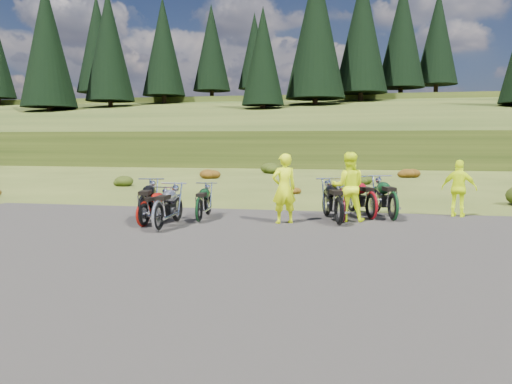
% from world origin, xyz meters
% --- Properties ---
extents(ground, '(300.00, 300.00, 0.00)m').
position_xyz_m(ground, '(0.00, 0.00, 0.00)').
color(ground, '#3A4717').
rests_on(ground, ground).
extents(gravel_pad, '(20.00, 12.00, 0.04)m').
position_xyz_m(gravel_pad, '(0.00, -2.00, 0.00)').
color(gravel_pad, black).
rests_on(gravel_pad, ground).
extents(hill_slope, '(300.00, 45.97, 9.37)m').
position_xyz_m(hill_slope, '(0.00, 50.00, 0.00)').
color(hill_slope, '#253712').
rests_on(hill_slope, ground).
extents(hill_plateau, '(300.00, 90.00, 9.17)m').
position_xyz_m(hill_plateau, '(0.00, 110.00, 0.00)').
color(hill_plateau, '#253712').
rests_on(hill_plateau, ground).
extents(conifer_14, '(5.28, 5.28, 14.00)m').
position_xyz_m(conifer_14, '(-51.00, 70.00, 16.55)').
color(conifer_14, black).
rests_on(conifer_14, ground).
extents(conifer_15, '(7.92, 7.92, 20.00)m').
position_xyz_m(conifer_15, '(-45.00, 76.00, 20.16)').
color(conifer_15, black).
rests_on(conifer_15, ground).
extents(conifer_16, '(7.48, 7.48, 19.00)m').
position_xyz_m(conifer_16, '(-39.00, 51.00, 15.28)').
color(conifer_16, black).
rests_on(conifer_16, ground).
extents(conifer_17, '(7.04, 7.04, 18.00)m').
position_xyz_m(conifer_17, '(-33.00, 57.00, 15.97)').
color(conifer_17, black).
rests_on(conifer_17, ground).
extents(conifer_18, '(6.60, 6.60, 17.00)m').
position_xyz_m(conifer_18, '(-27.00, 63.00, 16.66)').
color(conifer_18, black).
rests_on(conifer_18, ground).
extents(conifer_19, '(6.16, 6.16, 16.00)m').
position_xyz_m(conifer_19, '(-21.00, 69.00, 17.36)').
color(conifer_19, black).
rests_on(conifer_19, ground).
extents(conifer_20, '(5.72, 5.72, 15.00)m').
position_xyz_m(conifer_20, '(-15.00, 75.00, 17.65)').
color(conifer_20, black).
rests_on(conifer_20, ground).
extents(conifer_21, '(5.28, 5.28, 14.00)m').
position_xyz_m(conifer_21, '(-9.00, 50.00, 12.56)').
color(conifer_21, black).
rests_on(conifer_21, ground).
extents(conifer_22, '(7.92, 7.92, 20.00)m').
position_xyz_m(conifer_22, '(-3.00, 56.00, 16.77)').
color(conifer_22, black).
rests_on(conifer_22, ground).
extents(conifer_23, '(7.48, 7.48, 19.00)m').
position_xyz_m(conifer_23, '(3.00, 62.00, 17.47)').
color(conifer_23, black).
rests_on(conifer_23, ground).
extents(conifer_24, '(7.04, 7.04, 18.00)m').
position_xyz_m(conifer_24, '(9.00, 68.00, 18.16)').
color(conifer_24, black).
rests_on(conifer_24, ground).
extents(conifer_25, '(6.60, 6.60, 17.00)m').
position_xyz_m(conifer_25, '(15.00, 74.00, 18.66)').
color(conifer_25, black).
rests_on(conifer_25, ground).
extents(shrub_1, '(1.03, 1.03, 0.61)m').
position_xyz_m(shrub_1, '(-9.10, 11.30, 0.31)').
color(shrub_1, '#23330C').
rests_on(shrub_1, ground).
extents(shrub_2, '(1.30, 1.30, 0.77)m').
position_xyz_m(shrub_2, '(-6.20, 16.60, 0.38)').
color(shrub_2, '#6C300D').
rests_on(shrub_2, ground).
extents(shrub_3, '(1.56, 1.56, 0.92)m').
position_xyz_m(shrub_3, '(-3.30, 21.90, 0.46)').
color(shrub_3, '#23330C').
rests_on(shrub_3, ground).
extents(shrub_4, '(0.77, 0.77, 0.45)m').
position_xyz_m(shrub_4, '(-0.40, 9.20, 0.23)').
color(shrub_4, '#6C300D').
rests_on(shrub_4, ground).
extents(shrub_5, '(1.03, 1.03, 0.61)m').
position_xyz_m(shrub_5, '(2.50, 14.50, 0.31)').
color(shrub_5, '#23330C').
rests_on(shrub_5, ground).
extents(shrub_6, '(1.30, 1.30, 0.77)m').
position_xyz_m(shrub_6, '(5.40, 19.80, 0.38)').
color(shrub_6, '#6C300D').
rests_on(shrub_6, ground).
extents(motorcycle_0, '(1.17, 2.35, 1.18)m').
position_xyz_m(motorcycle_0, '(-3.23, 0.40, 0.00)').
color(motorcycle_0, black).
rests_on(motorcycle_0, ground).
extents(motorcycle_1, '(0.87, 1.92, 0.97)m').
position_xyz_m(motorcycle_1, '(-3.15, 0.28, 0.00)').
color(motorcycle_1, maroon).
rests_on(motorcycle_1, ground).
extents(motorcycle_2, '(0.83, 2.00, 1.02)m').
position_xyz_m(motorcycle_2, '(-1.95, 1.22, 0.00)').
color(motorcycle_2, black).
rests_on(motorcycle_2, ground).
extents(motorcycle_3, '(0.76, 2.16, 1.13)m').
position_xyz_m(motorcycle_3, '(-2.52, -0.28, 0.00)').
color(motorcycle_3, '#B8B8BD').
rests_on(motorcycle_3, ground).
extents(motorcycle_4, '(0.79, 1.94, 0.99)m').
position_xyz_m(motorcycle_4, '(1.89, 1.94, 0.00)').
color(motorcycle_4, '#440B12').
rests_on(motorcycle_4, ground).
extents(motorcycle_5, '(1.33, 2.37, 1.18)m').
position_xyz_m(motorcycle_5, '(1.79, 1.46, 0.00)').
color(motorcycle_5, black).
rests_on(motorcycle_5, ground).
extents(motorcycle_6, '(1.51, 2.35, 1.17)m').
position_xyz_m(motorcycle_6, '(2.65, 2.61, 0.00)').
color(motorcycle_6, maroon).
rests_on(motorcycle_6, ground).
extents(motorcycle_7, '(1.30, 2.41, 1.20)m').
position_xyz_m(motorcycle_7, '(3.23, 2.52, 0.00)').
color(motorcycle_7, '#0E3418').
rests_on(motorcycle_7, ground).
extents(person_middle, '(0.81, 0.72, 1.87)m').
position_xyz_m(person_middle, '(0.32, 1.53, 0.94)').
color(person_middle, '#D8F10C').
rests_on(person_middle, ground).
extents(person_right_a, '(0.96, 0.77, 1.90)m').
position_xyz_m(person_right_a, '(2.01, 2.22, 0.95)').
color(person_right_a, '#D8F10C').
rests_on(person_right_a, ground).
extents(person_right_b, '(1.05, 0.72, 1.66)m').
position_xyz_m(person_right_b, '(5.16, 3.64, 0.83)').
color(person_right_b, '#D8F10C').
rests_on(person_right_b, ground).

